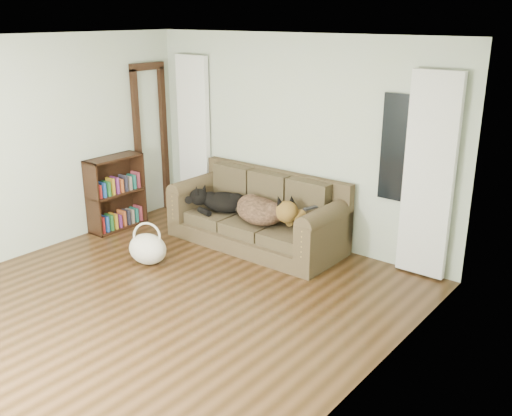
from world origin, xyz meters
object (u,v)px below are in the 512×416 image
Objects in this scene: sofa at (256,211)px; dog_black_lab at (222,202)px; tote_bag at (148,251)px; dog_shepherd at (263,212)px; bookshelf at (116,193)px.

dog_black_lab is at bearing -174.34° from sofa.
dog_black_lab is 1.24× the size of tote_bag.
dog_shepherd reaches higher than tote_bag.
bookshelf is (-2.04, -0.63, 0.01)m from dog_shepherd.
dog_shepherd is 0.76× the size of bookshelf.
sofa is 2.00m from bookshelf.
dog_shepherd is 1.54× the size of tote_bag.
sofa is 0.53m from dog_black_lab.
bookshelf is at bearing -159.43° from sofa.
tote_bag is (-0.81, -1.18, -0.33)m from dog_shepherd.
dog_black_lab is 0.70m from dog_shepherd.
dog_black_lab is at bearing 20.16° from dog_shepherd.
sofa reaches higher than dog_black_lab.
bookshelf is (-1.35, -0.65, 0.02)m from dog_black_lab.
sofa is 2.25× the size of bookshelf.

